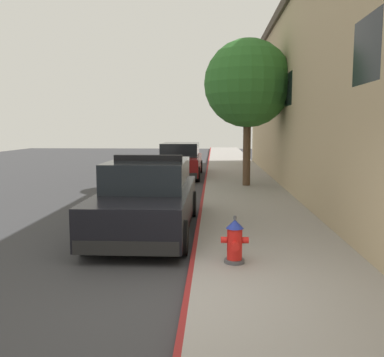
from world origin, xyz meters
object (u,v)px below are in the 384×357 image
Objects in this scene: parked_car_silver_ahead at (180,161)px; police_cruiser at (148,198)px; fire_hydrant at (235,241)px; street_tree at (248,84)px.

police_cruiser is at bearing -89.34° from parked_car_silver_ahead.
fire_hydrant is at bearing -81.69° from parked_car_silver_ahead.
police_cruiser is at bearing -111.77° from street_tree.
police_cruiser is 3.09m from fire_hydrant.
parked_car_silver_ahead is at bearing 90.66° from police_cruiser.
police_cruiser is 7.76m from street_tree.
street_tree is at bearing -53.75° from parked_car_silver_ahead.
street_tree is at bearing 68.23° from police_cruiser.
parked_car_silver_ahead is at bearing 98.31° from fire_hydrant.
fire_hydrant is 0.14× the size of street_tree.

